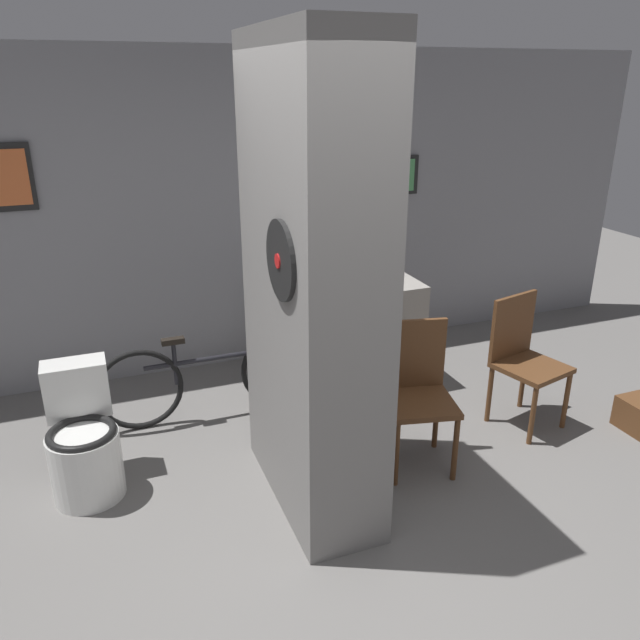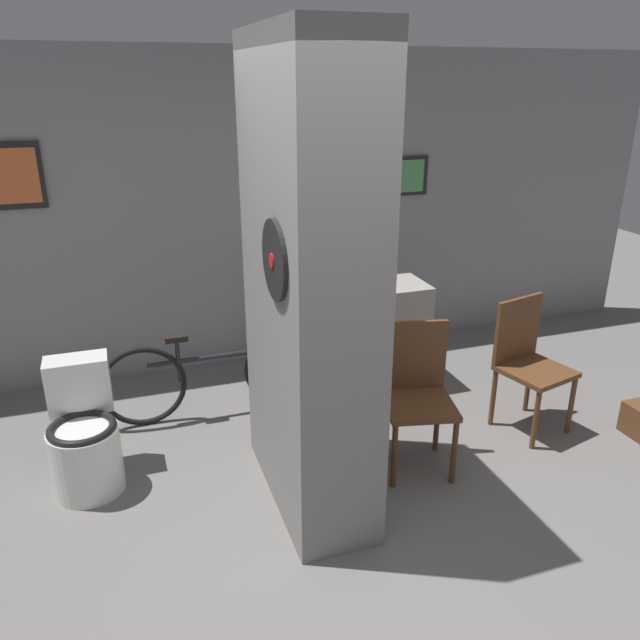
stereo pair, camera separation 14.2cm
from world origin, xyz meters
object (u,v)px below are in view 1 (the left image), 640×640
at_px(toilet, 84,444).
at_px(chair_near_pillar, 416,388).
at_px(bicycle, 213,376).
at_px(bottle_tall, 371,270).
at_px(chair_by_doorway, 523,355).

distance_m(toilet, chair_near_pillar, 2.07).
height_order(bicycle, bottle_tall, bottle_tall).
bearing_deg(chair_by_doorway, bicycle, 143.31).
bearing_deg(toilet, chair_near_pillar, -11.74).
xyz_separation_m(bicycle, bottle_tall, (1.29, 0.07, 0.65)).
bearing_deg(bicycle, chair_by_doorway, -22.71).
distance_m(toilet, bottle_tall, 2.40).
bearing_deg(chair_by_doorway, bottle_tall, 115.56).
distance_m(bicycle, bottle_tall, 1.45).
relative_size(chair_near_pillar, bottle_tall, 3.05).
bearing_deg(chair_near_pillar, toilet, -179.01).
height_order(chair_near_pillar, bicycle, chair_near_pillar).
relative_size(toilet, chair_near_pillar, 0.82).
xyz_separation_m(chair_near_pillar, bicycle, (-1.10, 1.03, -0.20)).
bearing_deg(chair_near_pillar, bicycle, 149.79).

